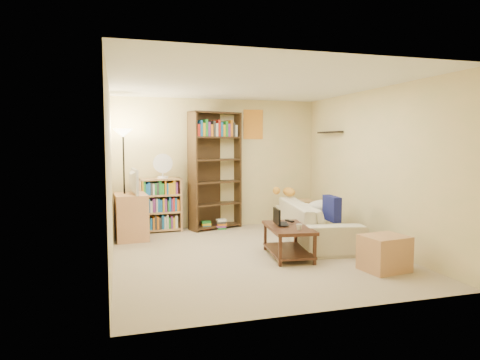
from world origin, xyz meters
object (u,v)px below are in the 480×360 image
object	(u,v)px
mug	(299,227)
tv_stand	(131,216)
end_cabinet	(384,253)
short_bookshelf	(160,205)
coffee_table	(288,237)
tall_bookshelf	(215,168)
sofa	(315,222)
floor_lamp	(123,152)
tabby_cat	(287,192)
television	(130,181)
side_table	(302,214)
laptop	(287,224)
desk_fan	(163,166)

from	to	relation	value
mug	tv_stand	size ratio (longest dim) A/B	0.14
end_cabinet	tv_stand	bearing A→B (deg)	137.90
end_cabinet	short_bookshelf	bearing A→B (deg)	127.86
end_cabinet	mug	bearing A→B (deg)	143.76
short_bookshelf	end_cabinet	bearing A→B (deg)	-55.59
coffee_table	tall_bookshelf	distance (m)	2.55
sofa	floor_lamp	distance (m)	3.47
tabby_cat	end_cabinet	bearing A→B (deg)	-84.19
tv_stand	short_bookshelf	size ratio (longest dim) A/B	0.78
television	floor_lamp	world-z (taller)	floor_lamp
coffee_table	tall_bookshelf	size ratio (longest dim) A/B	0.48
sofa	mug	world-z (taller)	sofa
end_cabinet	side_table	bearing A→B (deg)	86.98
mug	short_bookshelf	world-z (taller)	short_bookshelf
tabby_cat	laptop	bearing A→B (deg)	-112.30
laptop	tall_bookshelf	xyz separation A→B (m)	(-0.55, 2.25, 0.71)
mug	tall_bookshelf	world-z (taller)	tall_bookshelf
coffee_table	side_table	distance (m)	2.25
end_cabinet	floor_lamp	bearing A→B (deg)	138.16
sofa	coffee_table	bearing A→B (deg)	143.29
desk_fan	side_table	xyz separation A→B (m)	(2.65, -0.31, -0.96)
tall_bookshelf	floor_lamp	bearing A→B (deg)	175.57
coffee_table	laptop	xyz separation A→B (m)	(-0.00, 0.07, 0.17)
tv_stand	side_table	xyz separation A→B (m)	(3.25, 0.13, -0.12)
laptop	short_bookshelf	bearing A→B (deg)	51.81
coffee_table	tall_bookshelf	world-z (taller)	tall_bookshelf
tabby_cat	desk_fan	xyz separation A→B (m)	(-2.23, 0.57, 0.49)
coffee_table	mug	distance (m)	0.36
tabby_cat	side_table	xyz separation A→B (m)	(0.43, 0.26, -0.48)
tall_bookshelf	end_cabinet	bearing A→B (deg)	-83.87
coffee_table	television	distance (m)	2.91
mug	television	bearing A→B (deg)	135.75
sofa	short_bookshelf	bearing A→B (deg)	66.96
short_bookshelf	desk_fan	size ratio (longest dim) A/B	2.18
tabby_cat	end_cabinet	xyz separation A→B (m)	(0.27, -2.67, -0.52)
tall_bookshelf	short_bookshelf	bearing A→B (deg)	161.59
tv_stand	tall_bookshelf	xyz separation A→B (m)	(1.60, 0.49, 0.79)
sofa	tabby_cat	bearing A→B (deg)	18.61
laptop	side_table	world-z (taller)	side_table
short_bookshelf	end_cabinet	distance (m)	4.17
sofa	laptop	xyz separation A→B (m)	(-0.83, -0.74, 0.14)
sofa	tv_stand	bearing A→B (deg)	79.81
tv_stand	mug	bearing A→B (deg)	-48.29
mug	tv_stand	bearing A→B (deg)	135.75
tall_bookshelf	end_cabinet	size ratio (longest dim) A/B	4.06
mug	floor_lamp	world-z (taller)	floor_lamp
desk_fan	end_cabinet	distance (m)	4.21
short_bookshelf	desk_fan	world-z (taller)	desk_fan
laptop	television	world-z (taller)	television
mug	end_cabinet	distance (m)	1.16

